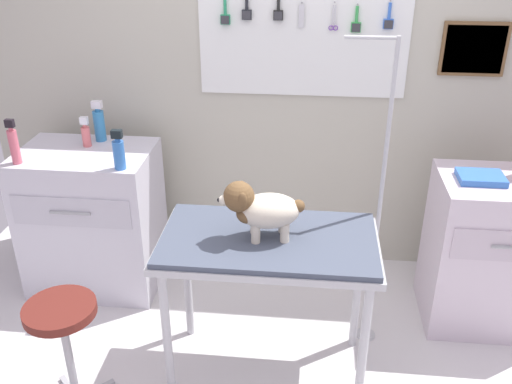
{
  "coord_description": "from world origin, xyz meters",
  "views": [
    {
      "loc": [
        0.12,
        -2.15,
        2.21
      ],
      "look_at": [
        -0.12,
        0.21,
        1.02
      ],
      "focal_mm": 39.35,
      "sensor_mm": 36.0,
      "label": 1
    }
  ],
  "objects_px": {
    "grooming_arm": "(377,215)",
    "dog": "(260,208)",
    "grooming_table": "(268,252)",
    "counter_left": "(93,219)",
    "spray_bottle_tall": "(119,152)",
    "cabinet_right": "(490,252)",
    "stool": "(63,326)"
  },
  "relations": [
    {
      "from": "dog",
      "to": "spray_bottle_tall",
      "type": "xyz_separation_m",
      "value": [
        -0.83,
        0.48,
        0.04
      ]
    },
    {
      "from": "spray_bottle_tall",
      "to": "grooming_table",
      "type": "bearing_deg",
      "value": -28.74
    },
    {
      "from": "counter_left",
      "to": "stool",
      "type": "relative_size",
      "value": 1.53
    },
    {
      "from": "dog",
      "to": "cabinet_right",
      "type": "distance_m",
      "value": 1.49
    },
    {
      "from": "dog",
      "to": "stool",
      "type": "height_order",
      "value": "dog"
    },
    {
      "from": "grooming_table",
      "to": "stool",
      "type": "xyz_separation_m",
      "value": [
        -0.92,
        -0.34,
        -0.25
      ]
    },
    {
      "from": "dog",
      "to": "counter_left",
      "type": "height_order",
      "value": "dog"
    },
    {
      "from": "grooming_arm",
      "to": "dog",
      "type": "relative_size",
      "value": 4.26
    },
    {
      "from": "spray_bottle_tall",
      "to": "cabinet_right",
      "type": "bearing_deg",
      "value": 2.49
    },
    {
      "from": "stool",
      "to": "spray_bottle_tall",
      "type": "bearing_deg",
      "value": 85.88
    },
    {
      "from": "cabinet_right",
      "to": "spray_bottle_tall",
      "type": "distance_m",
      "value": 2.18
    },
    {
      "from": "grooming_table",
      "to": "dog",
      "type": "bearing_deg",
      "value": -170.16
    },
    {
      "from": "grooming_table",
      "to": "spray_bottle_tall",
      "type": "xyz_separation_m",
      "value": [
        -0.87,
        0.47,
        0.29
      ]
    },
    {
      "from": "dog",
      "to": "cabinet_right",
      "type": "xyz_separation_m",
      "value": [
        1.27,
        0.57,
        -0.52
      ]
    },
    {
      "from": "grooming_table",
      "to": "spray_bottle_tall",
      "type": "relative_size",
      "value": 4.64
    },
    {
      "from": "counter_left",
      "to": "cabinet_right",
      "type": "relative_size",
      "value": 1.01
    },
    {
      "from": "grooming_table",
      "to": "counter_left",
      "type": "xyz_separation_m",
      "value": [
        -1.17,
        0.69,
        -0.27
      ]
    },
    {
      "from": "grooming_arm",
      "to": "dog",
      "type": "distance_m",
      "value": 0.68
    },
    {
      "from": "grooming_arm",
      "to": "cabinet_right",
      "type": "bearing_deg",
      "value": 19.99
    },
    {
      "from": "grooming_table",
      "to": "spray_bottle_tall",
      "type": "distance_m",
      "value": 1.03
    },
    {
      "from": "counter_left",
      "to": "cabinet_right",
      "type": "height_order",
      "value": "counter_left"
    },
    {
      "from": "cabinet_right",
      "to": "spray_bottle_tall",
      "type": "bearing_deg",
      "value": -177.51
    },
    {
      "from": "counter_left",
      "to": "cabinet_right",
      "type": "distance_m",
      "value": 2.4
    },
    {
      "from": "cabinet_right",
      "to": "stool",
      "type": "height_order",
      "value": "cabinet_right"
    },
    {
      "from": "spray_bottle_tall",
      "to": "grooming_arm",
      "type": "bearing_deg",
      "value": -6.58
    },
    {
      "from": "spray_bottle_tall",
      "to": "counter_left",
      "type": "bearing_deg",
      "value": 144.26
    },
    {
      "from": "grooming_arm",
      "to": "spray_bottle_tall",
      "type": "xyz_separation_m",
      "value": [
        -1.4,
        0.16,
        0.22
      ]
    },
    {
      "from": "stool",
      "to": "spray_bottle_tall",
      "type": "xyz_separation_m",
      "value": [
        0.06,
        0.81,
        0.53
      ]
    },
    {
      "from": "cabinet_right",
      "to": "stool",
      "type": "xyz_separation_m",
      "value": [
        -2.16,
        -0.91,
        0.03
      ]
    },
    {
      "from": "grooming_table",
      "to": "dog",
      "type": "distance_m",
      "value": 0.25
    },
    {
      "from": "stool",
      "to": "spray_bottle_tall",
      "type": "distance_m",
      "value": 0.97
    },
    {
      "from": "grooming_arm",
      "to": "counter_left",
      "type": "height_order",
      "value": "grooming_arm"
    }
  ]
}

